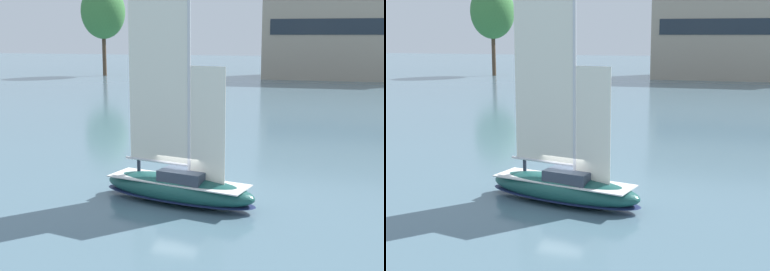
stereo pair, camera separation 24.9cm
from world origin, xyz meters
TOP-DOWN VIEW (x-y plane):
  - ground_plane at (0.00, 0.00)m, footprint 400.00×400.00m
  - waterfront_building at (9.62, 88.30)m, footprint 33.53×17.35m
  - tree_shore_left at (-41.01, 81.91)m, footprint 9.47×9.47m
  - sailboat_main at (0.01, -0.00)m, footprint 9.34×4.50m
  - sailboat_moored_mid_channel at (-22.96, 62.25)m, footprint 5.81×7.09m

SIDE VIEW (x-z plane):
  - ground_plane at x=0.00m, z-range 0.00..0.00m
  - sailboat_moored_mid_channel at x=-22.96m, z-range -4.30..5.66m
  - sailboat_main at x=0.01m, z-range -5.19..7.19m
  - waterfront_building at x=9.62m, z-range 0.04..19.55m
  - tree_shore_left at x=-41.01m, z-range 3.90..23.40m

